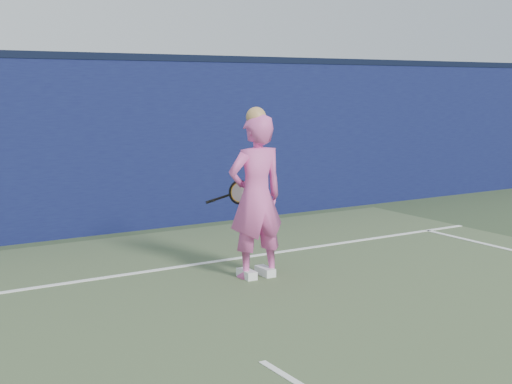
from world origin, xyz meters
TOP-DOWN VIEW (x-y plane):
  - backstop_wall at (0.00, 6.50)m, footprint 24.00×0.40m
  - wall_cap at (0.00, 6.50)m, footprint 24.00×0.42m
  - player at (1.28, 3.16)m, footprint 0.68×0.46m
  - racket at (1.28, 3.56)m, footprint 0.52×0.17m

SIDE VIEW (x-z plane):
  - racket at x=1.28m, z-range 0.77..1.06m
  - player at x=1.28m, z-range -0.03..1.88m
  - backstop_wall at x=0.00m, z-range 0.00..2.50m
  - wall_cap at x=0.00m, z-range 2.50..2.60m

